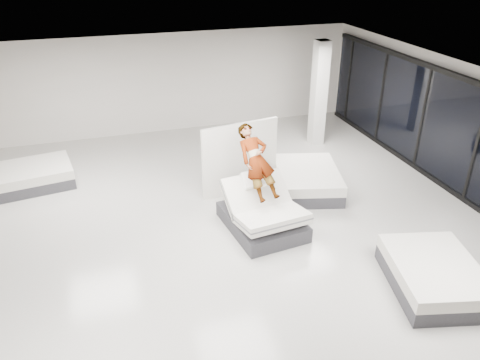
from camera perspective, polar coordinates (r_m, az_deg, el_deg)
The scene contains 10 objects.
room at distance 9.30m, azimuth -0.48°, elevation 0.55°, with size 14.00×14.04×3.20m.
hero_bed at distance 10.38m, azimuth 2.77°, elevation -4.20°, with size 1.67×2.08×1.20m.
person at distance 10.20m, azimuth 2.07°, elevation 0.86°, with size 0.65×0.43×1.78m, color slate.
remote at distance 10.12m, azimuth 4.04°, elevation -0.86°, with size 0.05×0.14×0.03m, color black.
divider_panel at distance 11.65m, azimuth 0.02°, elevation 2.66°, with size 2.04×0.09×1.85m, color silver.
flat_bed_right_far at distance 12.14m, azimuth 8.17°, elevation 0.05°, with size 2.02×2.38×0.56m.
flat_bed_right_near at distance 9.48m, azimuth 22.55°, elevation -10.71°, with size 1.93×2.30×0.55m.
flat_bed_left_far at distance 13.38m, azimuth -23.96°, elevation 0.45°, with size 2.14×1.74×0.53m.
column at distance 14.61m, azimuth 9.59°, elevation 10.31°, with size 0.40×0.40×3.20m, color silver.
storefront_glazing at distance 12.29m, azimuth 26.92°, elevation 3.59°, with size 0.12×13.40×2.92m.
Camera 1 is at (-2.40, -7.94, 5.80)m, focal length 35.00 mm.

